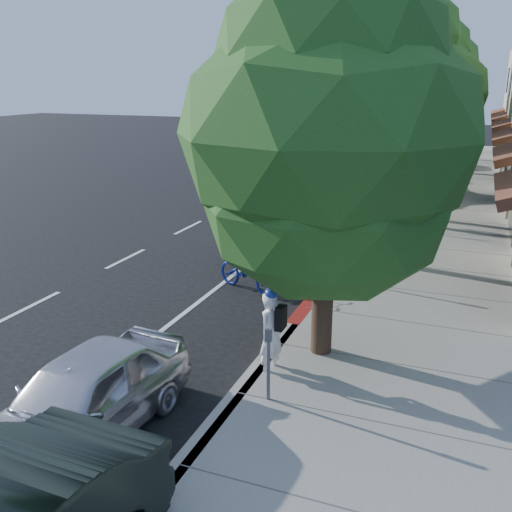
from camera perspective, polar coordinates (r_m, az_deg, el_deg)
The scene contains 18 objects.
ground at distance 13.26m, azimuth 4.96°, elevation -5.70°, with size 120.00×120.00×0.00m, color black.
sidewalk at distance 20.41m, azimuth 17.67°, elevation 2.07°, with size 4.60×56.00×0.15m, color gray.
curb at distance 20.66m, azimuth 11.32°, elevation 2.74°, with size 0.30×56.00×0.15m, color #9E998E.
curb_red_segment at distance 14.13m, azimuth 6.13°, elevation -3.92°, with size 0.32×4.00×0.15m, color maroon.
street_tree_0 at distance 10.09m, azimuth 7.27°, elevation 11.48°, with size 5.28×5.28×7.10m.
street_tree_1 at distance 15.93m, azimuth 12.90°, elevation 15.08°, with size 4.76×4.76×7.59m.
street_tree_2 at distance 21.88m, azimuth 15.43°, elevation 15.24°, with size 5.04×5.04×7.57m.
street_tree_3 at distance 27.85m, azimuth 16.86°, elevation 15.08°, with size 5.31×5.31×7.41m.
street_tree_4 at distance 33.83m, azimuth 17.84°, elevation 15.59°, with size 5.26×5.26×7.62m.
street_tree_5 at distance 39.81m, azimuth 18.55°, elevation 16.18°, with size 4.58×4.58×7.88m.
cyclist at distance 10.26m, azimuth 1.59°, elevation -7.95°, with size 0.58×0.38×1.60m, color white.
bicycle at distance 14.42m, azimuth -0.84°, elevation -1.58°, with size 0.66×1.89×0.99m, color navy.
silver_suv at distance 18.63m, azimuth 3.37°, elevation 3.81°, with size 2.71×5.88×1.64m, color #B9BABF.
dark_sedan at distance 26.87m, azimuth 12.91°, elevation 7.68°, with size 1.79×5.13×1.69m, color #232628.
white_pickup at distance 28.93m, azimuth 12.67°, elevation 8.16°, with size 2.08×5.12×1.49m, color #BCBCBC.
dark_suv_far at distance 36.14m, azimuth 15.26°, elevation 10.05°, with size 2.20×5.46×1.86m, color black.
near_car_a at distance 9.03m, azimuth -16.99°, elevation -13.43°, with size 1.60×3.97×1.35m, color silver.
pedestrian at distance 21.09m, azimuth 15.51°, elevation 5.18°, with size 0.78×0.61×1.60m, color black.
Camera 1 is at (3.36, -11.73, 5.20)m, focal length 40.00 mm.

